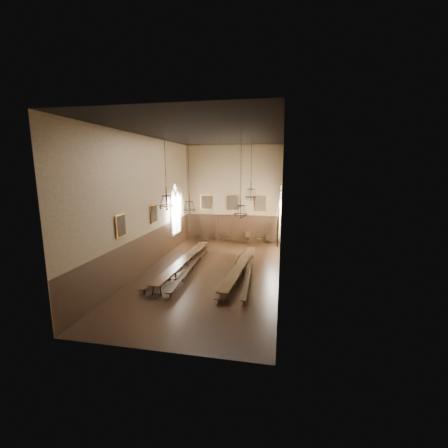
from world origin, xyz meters
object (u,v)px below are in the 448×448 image
(bench_right_outer, at_px, (249,270))
(chair_2, at_px, (218,238))
(table_right, at_px, (240,270))
(table_left, at_px, (185,264))
(chair_6, at_px, (259,240))
(bench_left_outer, at_px, (175,265))
(chandelier_back_left, at_px, (189,205))
(chair_0, at_px, (197,237))
(chandelier_back_right, at_px, (251,193))
(chandelier_front_right, at_px, (241,208))
(chandelier_front_left, at_px, (166,200))
(bench_right_inner, at_px, (231,271))
(chair_7, at_px, (268,241))
(chair_5, at_px, (248,239))
(bench_left_inner, at_px, (192,266))
(chair_3, at_px, (226,239))

(bench_right_outer, height_order, chair_2, chair_2)
(table_right, bearing_deg, table_left, 173.83)
(table_right, xyz_separation_m, chair_2, (-3.40, 8.83, -0.09))
(chair_6, bearing_deg, bench_left_outer, -120.80)
(chandelier_back_left, bearing_deg, chair_0, 101.77)
(chandelier_back_right, bearing_deg, table_left, -146.94)
(chair_0, height_order, chandelier_front_right, chandelier_front_right)
(chair_2, bearing_deg, chandelier_front_left, -110.68)
(chair_0, distance_m, chair_2, 2.04)
(bench_right_inner, relative_size, chandelier_back_left, 1.80)
(chair_0, distance_m, chandelier_front_left, 12.52)
(chair_7, bearing_deg, chair_0, 169.35)
(chair_2, xyz_separation_m, chair_5, (2.91, -0.01, 0.04))
(bench_right_outer, relative_size, chandelier_front_right, 2.11)
(chandelier_front_left, bearing_deg, chandelier_back_left, 92.99)
(bench_right_outer, xyz_separation_m, chandelier_back_right, (-0.26, 2.81, 4.84))
(bench_left_inner, bearing_deg, bench_right_inner, -8.25)
(chair_5, bearing_deg, chair_3, 159.86)
(chair_5, distance_m, chair_7, 1.90)
(bench_right_outer, bearing_deg, chandelier_back_right, 95.23)
(chair_5, relative_size, chandelier_back_right, 0.23)
(bench_left_inner, distance_m, chandelier_back_right, 6.66)
(table_left, xyz_separation_m, chair_3, (1.37, 8.45, -0.12))
(chair_0, height_order, chair_6, chair_0)
(bench_left_outer, xyz_separation_m, chair_2, (1.20, 8.34, -0.01))
(bench_right_inner, relative_size, chandelier_front_right, 1.97)
(chair_6, relative_size, chandelier_back_left, 0.17)
(bench_left_outer, bearing_deg, chair_0, 95.73)
(chair_3, bearing_deg, chair_6, 1.71)
(table_right, bearing_deg, chair_0, 121.70)
(table_right, relative_size, chair_3, 10.39)
(chair_5, height_order, chair_7, chair_5)
(table_left, height_order, chandelier_back_right, chandelier_back_right)
(chair_7, xyz_separation_m, chandelier_front_right, (-1.14, -10.80, 4.46))
(bench_left_inner, xyz_separation_m, chair_6, (3.89, 8.41, -0.02))
(chair_6, xyz_separation_m, chair_7, (0.88, -0.04, -0.00))
(chair_2, relative_size, chandelier_back_left, 0.17)
(chair_2, bearing_deg, table_right, -87.49)
(chandelier_back_right, distance_m, chandelier_front_right, 5.18)
(bench_right_outer, bearing_deg, bench_left_outer, 178.40)
(bench_right_outer, bearing_deg, chandelier_front_left, -145.64)
(chair_6, distance_m, chair_7, 0.88)
(table_left, height_order, chandelier_front_left, chandelier_front_left)
(table_right, xyz_separation_m, bench_right_outer, (0.56, 0.36, -0.06))
(bench_left_outer, bearing_deg, table_left, -6.28)
(chandelier_front_right, bearing_deg, chair_7, 83.99)
(chandelier_front_right, bearing_deg, bench_right_outer, 83.04)
(chair_0, relative_size, chair_6, 1.14)
(chair_5, bearing_deg, chandelier_back_right, -100.90)
(bench_left_inner, bearing_deg, chair_3, 84.52)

